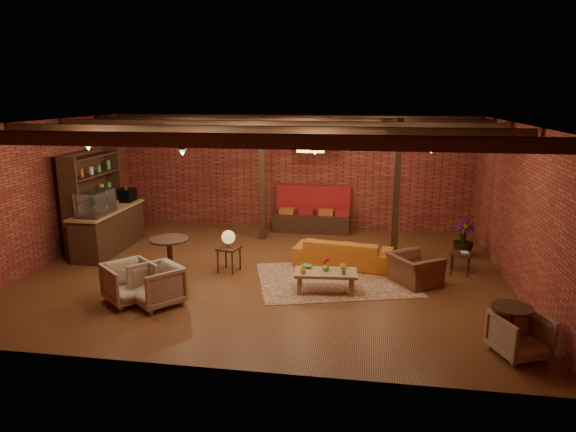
% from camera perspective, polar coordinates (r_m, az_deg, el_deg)
% --- Properties ---
extents(floor, '(10.00, 10.00, 0.00)m').
position_cam_1_polar(floor, '(11.16, -2.51, -6.29)').
color(floor, '#391A0E').
rests_on(floor, ground).
extents(ceiling, '(10.00, 8.00, 0.02)m').
position_cam_1_polar(ceiling, '(10.52, -2.69, 10.35)').
color(ceiling, black).
rests_on(ceiling, wall_back).
extents(wall_back, '(10.00, 0.02, 3.20)m').
position_cam_1_polar(wall_back, '(14.60, 0.55, 4.93)').
color(wall_back, maroon).
rests_on(wall_back, ground).
extents(wall_front, '(10.00, 0.02, 3.20)m').
position_cam_1_polar(wall_front, '(6.98, -9.20, -4.84)').
color(wall_front, maroon).
rests_on(wall_front, ground).
extents(wall_left, '(0.02, 8.00, 3.20)m').
position_cam_1_polar(wall_left, '(12.70, -25.31, 2.33)').
color(wall_left, maroon).
rests_on(wall_left, ground).
extents(wall_right, '(0.02, 8.00, 3.20)m').
position_cam_1_polar(wall_right, '(10.90, 24.12, 0.79)').
color(wall_right, maroon).
rests_on(wall_right, ground).
extents(ceiling_beams, '(9.80, 6.40, 0.22)m').
position_cam_1_polar(ceiling_beams, '(10.52, -2.69, 9.70)').
color(ceiling_beams, black).
rests_on(ceiling_beams, ceiling).
extents(ceiling_pipe, '(9.60, 0.12, 0.12)m').
position_cam_1_polar(ceiling_pipe, '(12.11, -1.13, 9.12)').
color(ceiling_pipe, black).
rests_on(ceiling_pipe, ceiling).
extents(post_left, '(0.16, 0.16, 3.20)m').
position_cam_1_polar(post_left, '(13.35, -2.89, 4.10)').
color(post_left, black).
rests_on(post_left, ground).
extents(post_right, '(0.16, 0.16, 3.20)m').
position_cam_1_polar(post_right, '(12.49, 12.00, 3.18)').
color(post_right, black).
rests_on(post_right, ground).
extents(service_counter, '(0.80, 2.50, 1.60)m').
position_cam_1_polar(service_counter, '(13.23, -19.34, -0.28)').
color(service_counter, black).
rests_on(service_counter, ground).
extents(plant_counter, '(0.35, 0.39, 0.30)m').
position_cam_1_polar(plant_counter, '(13.26, -18.69, 1.67)').
color(plant_counter, '#337F33').
rests_on(plant_counter, service_counter).
extents(shelving_hutch, '(0.52, 2.00, 2.40)m').
position_cam_1_polar(shelving_hutch, '(13.42, -20.78, 1.55)').
color(shelving_hutch, black).
rests_on(shelving_hutch, ground).
extents(banquette, '(2.10, 0.70, 1.00)m').
position_cam_1_polar(banquette, '(14.30, 2.66, 0.24)').
color(banquette, maroon).
rests_on(banquette, ground).
extents(service_sign, '(0.86, 0.06, 0.30)m').
position_cam_1_polar(service_sign, '(13.55, 2.53, 7.45)').
color(service_sign, orange).
rests_on(service_sign, ceiling).
extents(ceiling_spotlights, '(6.40, 4.40, 0.28)m').
position_cam_1_polar(ceiling_spotlights, '(10.54, -2.67, 8.50)').
color(ceiling_spotlights, black).
rests_on(ceiling_spotlights, ceiling).
extents(rug, '(3.65, 3.15, 0.01)m').
position_cam_1_polar(rug, '(10.79, 5.23, -7.01)').
color(rug, maroon).
rests_on(rug, floor).
extents(sofa, '(2.25, 1.16, 0.63)m').
position_cam_1_polar(sofa, '(11.53, 6.16, -4.05)').
color(sofa, '#AB5817').
rests_on(sofa, floor).
extents(coffee_table, '(1.25, 0.70, 0.66)m').
position_cam_1_polar(coffee_table, '(10.03, 4.14, -6.39)').
color(coffee_table, olive).
rests_on(coffee_table, floor).
extents(side_table_lamp, '(0.53, 0.53, 0.92)m').
position_cam_1_polar(side_table_lamp, '(11.09, -6.63, -2.70)').
color(side_table_lamp, black).
rests_on(side_table_lamp, floor).
extents(round_table_left, '(0.81, 0.81, 0.84)m').
position_cam_1_polar(round_table_left, '(10.98, -13.00, -3.82)').
color(round_table_left, black).
rests_on(round_table_left, floor).
extents(armchair_a, '(1.10, 1.10, 0.83)m').
position_cam_1_polar(armchair_a, '(9.96, -17.23, -6.86)').
color(armchair_a, beige).
rests_on(armchair_a, floor).
extents(armchair_b, '(1.10, 1.09, 0.82)m').
position_cam_1_polar(armchair_b, '(9.68, -14.38, -7.27)').
color(armchair_b, beige).
rests_on(armchair_b, floor).
extents(armchair_right, '(1.04, 1.13, 0.83)m').
position_cam_1_polar(armchair_right, '(10.67, 13.89, -5.26)').
color(armchair_right, brown).
rests_on(armchair_right, floor).
extents(side_table_book, '(0.51, 0.51, 0.49)m').
position_cam_1_polar(side_table_book, '(11.56, 18.65, -4.05)').
color(side_table_book, black).
rests_on(side_table_book, floor).
extents(round_table_right, '(0.60, 0.60, 0.70)m').
position_cam_1_polar(round_table_right, '(8.47, 23.49, -10.68)').
color(round_table_right, black).
rests_on(round_table_right, floor).
extents(armchair_far, '(0.89, 0.87, 0.72)m').
position_cam_1_polar(armchair_far, '(8.40, 24.39, -11.78)').
color(armchair_far, beige).
rests_on(armchair_far, floor).
extents(plant_tall, '(1.50, 1.50, 2.54)m').
position_cam_1_polar(plant_tall, '(12.63, 19.21, 1.29)').
color(plant_tall, '#4C7F4C').
rests_on(plant_tall, floor).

